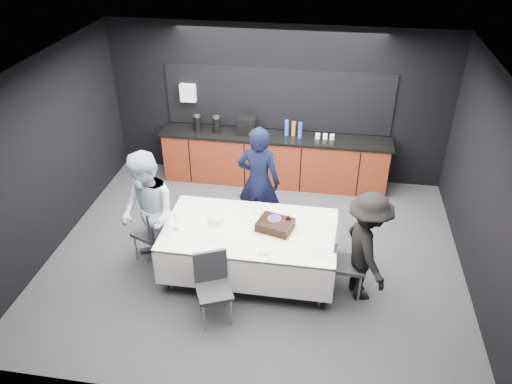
% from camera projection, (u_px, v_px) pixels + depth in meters
% --- Properties ---
extents(ground, '(6.00, 6.00, 0.00)m').
position_uv_depth(ground, '(255.00, 255.00, 7.44)').
color(ground, '#3B3C40').
rests_on(ground, ground).
extents(room_shell, '(6.04, 5.04, 2.82)m').
position_uv_depth(room_shell, '(255.00, 143.00, 6.46)').
color(room_shell, white).
rests_on(room_shell, ground).
extents(kitchenette, '(4.10, 0.64, 2.05)m').
position_uv_depth(kitchenette, '(274.00, 155.00, 9.02)').
color(kitchenette, '#621F0F').
rests_on(kitchenette, ground).
extents(party_table, '(2.32, 1.32, 0.78)m').
position_uv_depth(party_table, '(250.00, 237.00, 6.77)').
color(party_table, '#99999E').
rests_on(party_table, ground).
extents(cake_assembly, '(0.57, 0.51, 0.16)m').
position_uv_depth(cake_assembly, '(275.00, 225.00, 6.66)').
color(cake_assembly, gold).
rests_on(cake_assembly, party_table).
extents(plate_stack, '(0.22, 0.22, 0.10)m').
position_uv_depth(plate_stack, '(215.00, 219.00, 6.79)').
color(plate_stack, white).
rests_on(plate_stack, party_table).
extents(loose_plate_near, '(0.18, 0.18, 0.01)m').
position_uv_depth(loose_plate_near, '(211.00, 238.00, 6.51)').
color(loose_plate_near, white).
rests_on(loose_plate_near, party_table).
extents(loose_plate_right_a, '(0.19, 0.19, 0.01)m').
position_uv_depth(loose_plate_right_a, '(301.00, 231.00, 6.64)').
color(loose_plate_right_a, white).
rests_on(loose_plate_right_a, party_table).
extents(loose_plate_right_b, '(0.20, 0.20, 0.01)m').
position_uv_depth(loose_plate_right_b, '(321.00, 253.00, 6.24)').
color(loose_plate_right_b, white).
rests_on(loose_plate_right_b, party_table).
extents(loose_plate_far, '(0.20, 0.20, 0.01)m').
position_uv_depth(loose_plate_far, '(258.00, 212.00, 7.03)').
color(loose_plate_far, white).
rests_on(loose_plate_far, party_table).
extents(fork_pile, '(0.15, 0.10, 0.02)m').
position_uv_depth(fork_pile, '(263.00, 253.00, 6.24)').
color(fork_pile, white).
rests_on(fork_pile, party_table).
extents(champagne_flute, '(0.06, 0.06, 0.22)m').
position_uv_depth(champagne_flute, '(175.00, 220.00, 6.59)').
color(champagne_flute, white).
rests_on(champagne_flute, party_table).
extents(chair_left, '(0.55, 0.55, 0.92)m').
position_uv_depth(chair_left, '(154.00, 229.00, 7.09)').
color(chair_left, '#2E2E33').
rests_on(chair_left, ground).
extents(chair_right, '(0.44, 0.44, 0.92)m').
position_uv_depth(chair_right, '(343.00, 259.00, 6.54)').
color(chair_right, '#2E2E33').
rests_on(chair_right, ground).
extents(chair_near, '(0.56, 0.56, 0.92)m').
position_uv_depth(chair_near, '(213.00, 282.00, 6.16)').
color(chair_near, '#2E2E33').
rests_on(chair_near, ground).
extents(person_center, '(0.70, 0.50, 1.80)m').
position_uv_depth(person_center, '(259.00, 182.00, 7.50)').
color(person_center, black).
rests_on(person_center, ground).
extents(person_left, '(1.09, 1.12, 1.81)m').
position_uv_depth(person_left, '(148.00, 214.00, 6.75)').
color(person_left, '#A8BED3').
rests_on(person_left, ground).
extents(person_right, '(0.88, 1.14, 1.56)m').
position_uv_depth(person_right, '(367.00, 247.00, 6.35)').
color(person_right, black).
rests_on(person_right, ground).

